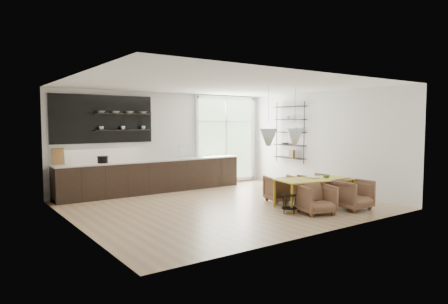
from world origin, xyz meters
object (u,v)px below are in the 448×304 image
Objects in this scene: armchair_back_right at (316,187)px; wire_stool at (289,201)px; armchair_front_left at (316,199)px; armchair_front_right at (352,194)px; dining_table at (314,181)px; armchair_back_left at (281,189)px.

wire_stool is at bearing 25.56° from armchair_back_right.
armchair_front_right is (1.01, -0.19, 0.03)m from armchair_front_left.
dining_table is 1.08m from wire_stool.
armchair_front_right is at bearing -20.30° from wire_stool.
armchair_back_right reaches higher than armchair_front_left.
armchair_back_left is at bearing 54.41° from wire_stool.
armchair_back_left is at bearing -14.38° from armchair_back_right.
armchair_front_left is 1.66× the size of wire_stool.
dining_table is 2.76× the size of armchair_front_left.
armchair_front_right reaches higher than armchair_back_right.
wire_stool is at bearing 157.86° from armchair_front_left.
dining_table reaches higher than armchair_front_left.
armchair_back_left is 1.72× the size of wire_stool.
armchair_back_right is 1.87m from wire_stool.
armchair_front_left is at bearing 43.53° from armchair_back_right.
armchair_back_right is 1.03× the size of armchair_front_left.
armchair_back_right is at bearing -179.54° from armchair_back_left.
dining_table is 0.82m from armchair_front_left.
armchair_back_right is 0.95× the size of armchair_front_right.
armchair_front_right reaches higher than wire_stool.
armchair_front_right is at bearing 131.39° from armchair_back_left.
armchair_back_right is 1.71× the size of wire_stool.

